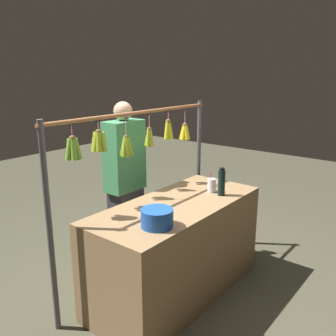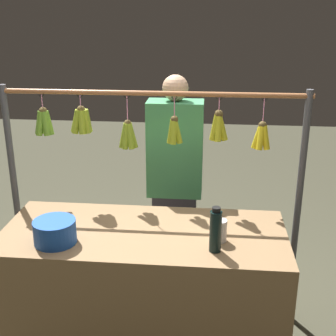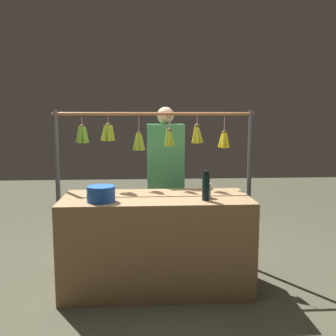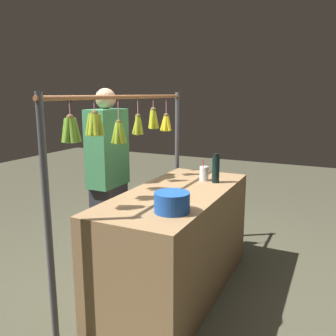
{
  "view_description": "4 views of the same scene",
  "coord_description": "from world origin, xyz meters",
  "px_view_note": "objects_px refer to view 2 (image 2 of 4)",
  "views": [
    {
      "loc": [
        2.32,
        1.76,
        1.93
      ],
      "look_at": [
        0.12,
        0.0,
        1.18
      ],
      "focal_mm": 39.25,
      "sensor_mm": 36.0,
      "label": 1
    },
    {
      "loc": [
        -0.37,
        2.35,
        2.08
      ],
      "look_at": [
        -0.14,
        0.0,
        1.24
      ],
      "focal_mm": 48.62,
      "sensor_mm": 36.0,
      "label": 2
    },
    {
      "loc": [
        0.1,
        3.33,
        1.56
      ],
      "look_at": [
        -0.1,
        0.0,
        1.1
      ],
      "focal_mm": 40.87,
      "sensor_mm": 36.0,
      "label": 3
    },
    {
      "loc": [
        2.49,
        1.12,
        1.6
      ],
      "look_at": [
        0.15,
        0.0,
        1.06
      ],
      "focal_mm": 38.29,
      "sensor_mm": 36.0,
      "label": 4
    }
  ],
  "objects_px": {
    "blue_bucket": "(55,232)",
    "vendor_person": "(175,189)",
    "drink_cup": "(220,230)",
    "water_bottle": "(216,230)"
  },
  "relations": [
    {
      "from": "drink_cup",
      "to": "vendor_person",
      "type": "distance_m",
      "value": 0.87
    },
    {
      "from": "water_bottle",
      "to": "vendor_person",
      "type": "distance_m",
      "value": 0.97
    },
    {
      "from": "blue_bucket",
      "to": "drink_cup",
      "type": "relative_size",
      "value": 1.21
    },
    {
      "from": "water_bottle",
      "to": "vendor_person",
      "type": "xyz_separation_m",
      "value": [
        0.29,
        -0.92,
        -0.15
      ]
    },
    {
      "from": "blue_bucket",
      "to": "vendor_person",
      "type": "relative_size",
      "value": 0.14
    },
    {
      "from": "water_bottle",
      "to": "drink_cup",
      "type": "bearing_deg",
      "value": -102.3
    },
    {
      "from": "blue_bucket",
      "to": "drink_cup",
      "type": "xyz_separation_m",
      "value": [
        -0.91,
        -0.11,
        -0.0
      ]
    },
    {
      "from": "drink_cup",
      "to": "vendor_person",
      "type": "xyz_separation_m",
      "value": [
        0.32,
        -0.8,
        -0.09
      ]
    },
    {
      "from": "blue_bucket",
      "to": "vendor_person",
      "type": "distance_m",
      "value": 1.09
    },
    {
      "from": "vendor_person",
      "to": "blue_bucket",
      "type": "bearing_deg",
      "value": 57.07
    }
  ]
}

